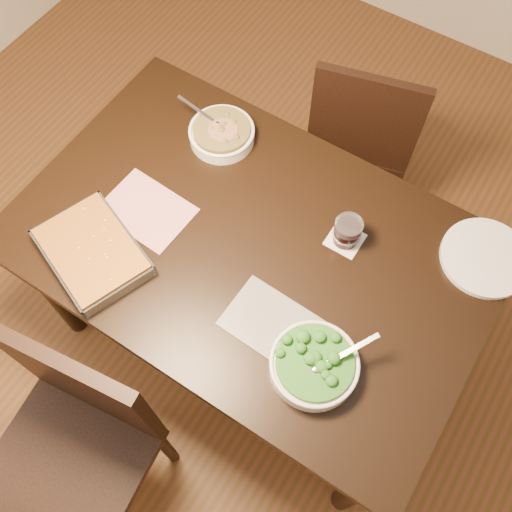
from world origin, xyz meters
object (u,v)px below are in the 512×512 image
baking_dish (93,253)px  wine_tumbler (347,231)px  chair_far (364,129)px  stew_bowl (222,133)px  dinner_plate (485,258)px  table (251,258)px  chair_near (76,436)px  broccoli_bowl (314,365)px

baking_dish → wine_tumbler: (0.59, 0.45, 0.02)m
chair_far → stew_bowl: bearing=45.2°
wine_tumbler → dinner_plate: wine_tumbler is taller
table → dinner_plate: size_ratio=5.40×
baking_dish → chair_near: bearing=-43.1°
table → stew_bowl: size_ratio=5.89×
broccoli_bowl → wine_tumbler: 0.41m
stew_bowl → table: bearing=-43.4°
dinner_plate → chair_far: chair_far is taller
stew_bowl → dinner_plate: stew_bowl is taller
table → chair_far: 0.81m
stew_bowl → baking_dish: 0.56m
table → dinner_plate: bearing=28.4°
wine_tumbler → dinner_plate: size_ratio=0.35×
broccoli_bowl → dinner_plate: (0.26, 0.55, -0.02)m
baking_dish → stew_bowl: bearing=103.5°
stew_bowl → broccoli_bowl: 0.81m
stew_bowl → wine_tumbler: wine_tumbler is taller
stew_bowl → broccoli_bowl: size_ratio=0.95×
broccoli_bowl → chair_near: size_ratio=0.27×
dinner_plate → baking_dish: bearing=-147.6°
dinner_plate → table: bearing=-151.6°
stew_bowl → dinner_plate: bearing=3.3°
chair_near → broccoli_bowl: bearing=36.9°
broccoli_bowl → chair_far: bearing=108.2°
baking_dish → table: bearing=58.9°
table → stew_bowl: bearing=136.6°
dinner_plate → chair_far: (-0.59, 0.47, -0.29)m
table → stew_bowl: stew_bowl is taller
table → broccoli_bowl: bearing=-33.4°
wine_tumbler → chair_near: (-0.38, -0.87, -0.28)m
baking_dish → wine_tumbler: wine_tumbler is taller
broccoli_bowl → stew_bowl: bearing=141.7°
table → baking_dish: 0.47m
chair_far → broccoli_bowl: bearing=93.6°
baking_dish → dinner_plate: 1.14m
chair_near → chair_far: bearing=76.5°
broccoli_bowl → dinner_plate: 0.61m
chair_near → dinner_plate: bearing=46.6°
chair_near → chair_far: (0.16, 1.50, -0.05)m
broccoli_bowl → baking_dish: (-0.70, -0.06, -0.00)m
chair_far → wine_tumbler: bearing=94.5°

